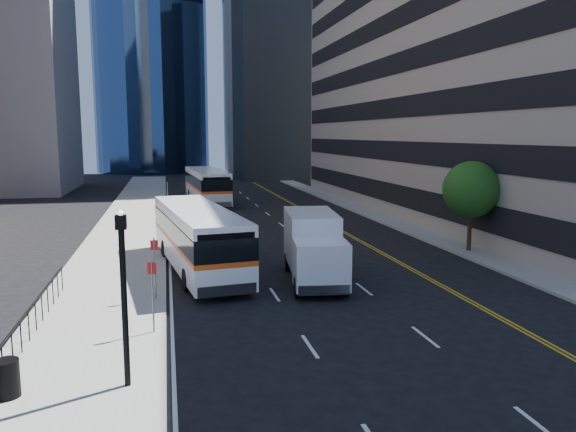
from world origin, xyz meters
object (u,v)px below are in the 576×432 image
object	(u,v)px
street_tree	(471,190)
box_truck	(313,246)
lamp_post	(124,291)
trash_can	(6,379)
bus_front	(198,236)
bus_rear	(207,185)

from	to	relation	value
street_tree	box_truck	world-z (taller)	street_tree
lamp_post	box_truck	size ratio (longest dim) A/B	0.68
box_truck	trash_can	size ratio (longest dim) A/B	6.95
street_tree	bus_front	world-z (taller)	street_tree
street_tree	box_truck	xyz separation A→B (m)	(-10.33, -4.22, -2.00)
lamp_post	bus_front	world-z (taller)	lamp_post
bus_rear	trash_can	distance (m)	41.66
street_tree	trash_can	world-z (taller)	street_tree
bus_front	box_truck	distance (m)	6.07
lamp_post	bus_front	xyz separation A→B (m)	(2.59, 13.10, -1.02)
street_tree	trash_can	xyz separation A→B (m)	(-20.94, -14.05, -3.01)
bus_front	trash_can	world-z (taller)	bus_front
street_tree	trash_can	size ratio (longest dim) A/B	5.26
box_truck	lamp_post	bearing A→B (deg)	-120.92
bus_rear	street_tree	bearing A→B (deg)	-68.31
lamp_post	bus_rear	size ratio (longest dim) A/B	0.35
street_tree	lamp_post	size ratio (longest dim) A/B	1.12
street_tree	bus_front	distance (m)	15.56
lamp_post	bus_rear	distance (m)	41.15
street_tree	bus_front	xyz separation A→B (m)	(-15.41, -0.90, -1.93)
lamp_post	street_tree	bearing A→B (deg)	37.87
street_tree	lamp_post	bearing A→B (deg)	-142.13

